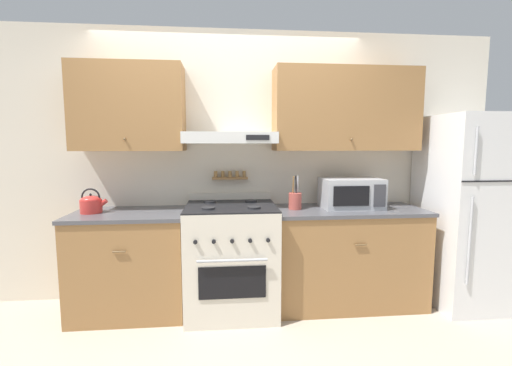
# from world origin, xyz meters

# --- Properties ---
(ground_plane) EXTENTS (16.00, 16.00, 0.00)m
(ground_plane) POSITION_xyz_m (0.00, 0.00, 0.00)
(ground_plane) COLOR #B2A38E
(wall_back) EXTENTS (5.20, 0.46, 2.55)m
(wall_back) POSITION_xyz_m (0.09, 0.60, 1.46)
(wall_back) COLOR beige
(wall_back) RESTS_ON ground_plane
(counter_left) EXTENTS (0.97, 0.64, 0.90)m
(counter_left) POSITION_xyz_m (-0.88, 0.33, 0.45)
(counter_left) COLOR olive
(counter_left) RESTS_ON ground_plane
(counter_right) EXTENTS (1.36, 0.64, 0.90)m
(counter_right) POSITION_xyz_m (1.08, 0.33, 0.45)
(counter_right) COLOR olive
(counter_right) RESTS_ON ground_plane
(stove_range) EXTENTS (0.78, 0.73, 1.01)m
(stove_range) POSITION_xyz_m (0.00, 0.28, 0.48)
(stove_range) COLOR beige
(stove_range) RESTS_ON ground_plane
(refrigerator) EXTENTS (0.79, 0.77, 1.74)m
(refrigerator) POSITION_xyz_m (2.23, 0.25, 0.87)
(refrigerator) COLOR white
(refrigerator) RESTS_ON ground_plane
(tea_kettle) EXTENTS (0.23, 0.18, 0.21)m
(tea_kettle) POSITION_xyz_m (-1.19, 0.33, 0.98)
(tea_kettle) COLOR red
(tea_kettle) RESTS_ON counter_left
(microwave) EXTENTS (0.53, 0.36, 0.27)m
(microwave) POSITION_xyz_m (1.11, 0.35, 1.03)
(microwave) COLOR #ADAFB5
(microwave) RESTS_ON counter_right
(utensil_crock) EXTENTS (0.12, 0.12, 0.30)m
(utensil_crock) POSITION_xyz_m (0.58, 0.33, 0.98)
(utensil_crock) COLOR #B24C42
(utensil_crock) RESTS_ON counter_right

